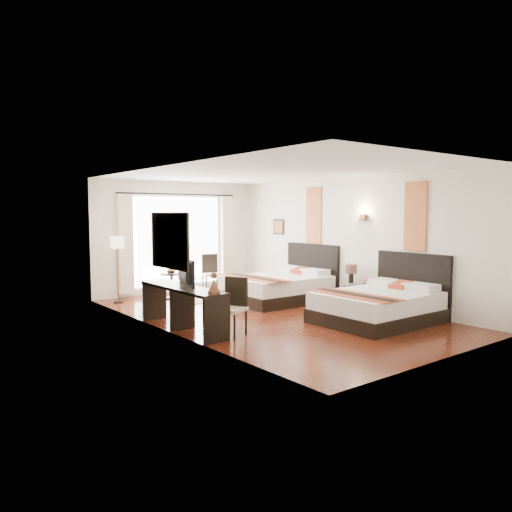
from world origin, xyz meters
TOP-DOWN VIEW (x-y plane):
  - floor at (0.00, 0.00)m, footprint 4.50×7.50m
  - ceiling at (0.00, 0.00)m, footprint 4.50×7.50m
  - wall_headboard at (2.25, 0.00)m, footprint 0.01×7.50m
  - wall_desk at (-2.25, 0.00)m, footprint 0.01×7.50m
  - wall_window at (0.00, 3.75)m, footprint 4.50×0.01m
  - wall_entry at (0.00, -3.75)m, footprint 4.50×0.01m
  - window_glass at (0.00, 3.73)m, footprint 2.40×0.02m
  - sheer_curtain at (0.00, 3.67)m, footprint 2.30×0.02m
  - drape_left at (-1.45, 3.63)m, footprint 0.35×0.14m
  - drape_right at (1.45, 3.63)m, footprint 0.35×0.14m
  - art_panel_near at (2.23, -1.71)m, footprint 0.03×0.50m
  - art_panel_far at (2.23, 1.11)m, footprint 0.03×0.50m
  - wall_sconce at (2.19, -0.44)m, footprint 0.10×0.14m
  - mirror_frame at (-2.22, -0.01)m, footprint 0.04×1.25m
  - mirror_glass at (-2.19, -0.01)m, footprint 0.01×1.12m
  - bed_near at (1.21, -1.71)m, footprint 2.19×1.71m
  - bed_far at (1.18, 1.11)m, footprint 2.25×1.75m
  - nightstand at (2.03, -0.44)m, footprint 0.37×0.46m
  - table_lamp at (2.00, -0.29)m, footprint 0.25×0.25m
  - vase at (2.05, -0.64)m, footprint 0.13×0.13m
  - console_desk at (-1.99, -0.01)m, footprint 0.50×2.20m
  - television at (-1.97, 0.03)m, footprint 0.30×0.83m
  - bronze_figurine at (-1.99, -1.01)m, footprint 0.26×0.26m
  - desk_chair at (-1.58, -0.88)m, footprint 0.59×0.59m
  - floor_lamp at (-1.83, 3.21)m, footprint 0.30×0.30m
  - side_table at (-0.63, 2.92)m, footprint 0.52×0.52m
  - fruit_bowl at (-0.63, 2.95)m, footprint 0.32×0.32m
  - window_chair at (0.65, 3.18)m, footprint 0.56×0.56m
  - jute_rug at (-0.03, 2.26)m, footprint 1.16×0.82m

SIDE VIEW (x-z plane):
  - floor at x=0.00m, z-range -0.01..0.00m
  - jute_rug at x=-0.03m, z-range 0.00..0.01m
  - nightstand at x=2.03m, z-range 0.00..0.44m
  - desk_chair at x=-1.58m, z-range -0.19..0.77m
  - window_chair at x=0.65m, z-range -0.19..0.77m
  - side_table at x=-0.63m, z-range 0.00..0.60m
  - bed_near at x=1.21m, z-range -0.30..0.94m
  - bed_far at x=1.18m, z-range -0.31..0.96m
  - console_desk at x=-1.99m, z-range 0.00..0.76m
  - vase at x=2.05m, z-range 0.50..0.62m
  - fruit_bowl at x=-0.63m, z-range 0.60..0.66m
  - table_lamp at x=2.00m, z-range 0.57..0.98m
  - bronze_figurine at x=-1.99m, z-range 0.76..1.05m
  - television at x=-1.97m, z-range 0.75..1.23m
  - floor_lamp at x=-1.83m, z-range 0.51..2.00m
  - drape_left at x=-1.45m, z-range 0.10..2.46m
  - drape_right at x=1.45m, z-range 0.10..2.46m
  - sheer_curtain at x=0.00m, z-range 0.25..2.35m
  - window_glass at x=0.00m, z-range 0.20..2.40m
  - wall_headboard at x=2.25m, z-range 0.00..2.80m
  - wall_desk at x=-2.25m, z-range 0.00..2.80m
  - wall_window at x=0.00m, z-range 0.00..2.80m
  - wall_entry at x=0.00m, z-range 0.00..2.80m
  - mirror_frame at x=-2.22m, z-range 1.08..2.02m
  - mirror_glass at x=-2.19m, z-range 1.14..1.96m
  - wall_sconce at x=2.19m, z-range 1.85..1.99m
  - art_panel_near at x=2.23m, z-range 1.27..2.62m
  - art_panel_far at x=2.23m, z-range 1.27..2.62m
  - ceiling at x=0.00m, z-range 2.78..2.80m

